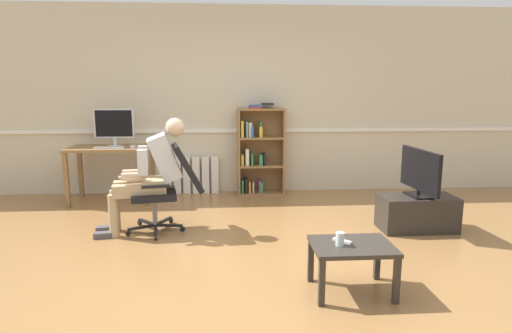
% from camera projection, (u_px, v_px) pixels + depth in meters
% --- Properties ---
extents(ground_plane, '(18.00, 18.00, 0.00)m').
position_uv_depth(ground_plane, '(246.00, 258.00, 3.91)').
color(ground_plane, olive).
extents(back_wall, '(12.00, 0.13, 2.70)m').
position_uv_depth(back_wall, '(238.00, 101.00, 6.26)').
color(back_wall, beige).
rests_on(back_wall, ground_plane).
extents(computer_desk, '(1.10, 0.62, 0.76)m').
position_uv_depth(computer_desk, '(111.00, 155.00, 5.79)').
color(computer_desk, olive).
rests_on(computer_desk, ground_plane).
extents(imac_monitor, '(0.53, 0.14, 0.51)m').
position_uv_depth(imac_monitor, '(114.00, 125.00, 5.79)').
color(imac_monitor, silver).
rests_on(imac_monitor, computer_desk).
extents(keyboard, '(0.39, 0.12, 0.02)m').
position_uv_depth(keyboard, '(109.00, 147.00, 5.63)').
color(keyboard, silver).
rests_on(keyboard, computer_desk).
extents(computer_mouse, '(0.06, 0.10, 0.03)m').
position_uv_depth(computer_mouse, '(133.00, 147.00, 5.67)').
color(computer_mouse, white).
rests_on(computer_mouse, computer_desk).
extents(bookshelf, '(0.68, 0.29, 1.33)m').
position_uv_depth(bookshelf, '(258.00, 152.00, 6.21)').
color(bookshelf, olive).
rests_on(bookshelf, ground_plane).
extents(radiator, '(0.94, 0.08, 0.54)m').
position_uv_depth(radiator, '(187.00, 175.00, 6.30)').
color(radiator, white).
rests_on(radiator, ground_plane).
extents(office_chair, '(0.85, 0.63, 0.95)m').
position_uv_depth(office_chair, '(169.00, 184.00, 4.61)').
color(office_chair, black).
rests_on(office_chair, ground_plane).
extents(person_seated, '(0.99, 0.47, 1.23)m').
position_uv_depth(person_seated, '(150.00, 172.00, 4.54)').
color(person_seated, tan).
rests_on(person_seated, ground_plane).
extents(tv_stand, '(0.81, 0.41, 0.38)m').
position_uv_depth(tv_stand, '(417.00, 213.00, 4.68)').
color(tv_stand, '#2D2823').
rests_on(tv_stand, ground_plane).
extents(tv_screen, '(0.22, 0.79, 0.51)m').
position_uv_depth(tv_screen, '(420.00, 172.00, 4.59)').
color(tv_screen, black).
rests_on(tv_screen, tv_stand).
extents(coffee_table, '(0.61, 0.46, 0.38)m').
position_uv_depth(coffee_table, '(352.00, 252.00, 3.22)').
color(coffee_table, '#332D28').
rests_on(coffee_table, ground_plane).
extents(drinking_glass, '(0.06, 0.06, 0.10)m').
position_uv_depth(drinking_glass, '(340.00, 239.00, 3.17)').
color(drinking_glass, silver).
rests_on(drinking_glass, coffee_table).
extents(spare_remote, '(0.13, 0.13, 0.02)m').
position_uv_depth(spare_remote, '(342.00, 241.00, 3.25)').
color(spare_remote, white).
rests_on(spare_remote, coffee_table).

